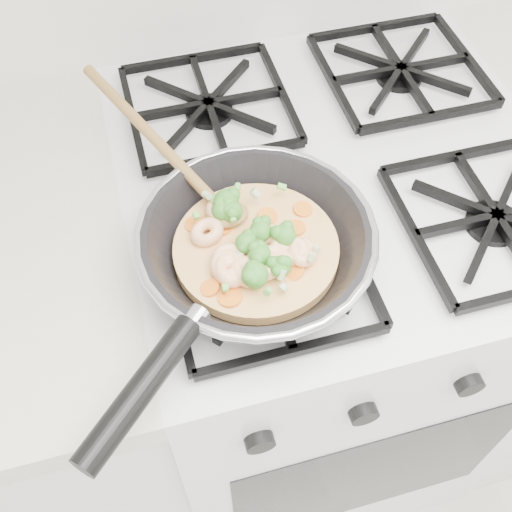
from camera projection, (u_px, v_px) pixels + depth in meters
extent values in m
cube|color=white|center=(315.00, 327.00, 1.21)|extent=(0.60, 0.60, 0.90)
cube|color=black|center=(372.00, 478.00, 1.04)|extent=(0.48, 0.00, 0.40)
cube|color=black|center=(341.00, 160.00, 0.84)|extent=(0.56, 0.56, 0.02)
torus|color=#BCBCC3|center=(256.00, 234.00, 0.69)|extent=(0.27, 0.27, 0.01)
cylinder|color=black|center=(139.00, 391.00, 0.58)|extent=(0.14, 0.14, 0.03)
cylinder|color=#F3BB6A|center=(256.00, 250.00, 0.71)|extent=(0.19, 0.19, 0.02)
ellipsoid|color=olive|center=(227.00, 215.00, 0.72)|extent=(0.06, 0.06, 0.01)
cylinder|color=olive|center=(151.00, 135.00, 0.76)|extent=(0.13, 0.24, 0.06)
torus|color=#FFC996|center=(291.00, 251.00, 0.69)|extent=(0.05, 0.05, 0.02)
torus|color=#FFC996|center=(228.00, 257.00, 0.68)|extent=(0.05, 0.05, 0.02)
torus|color=#FFC996|center=(262.00, 264.00, 0.68)|extent=(0.06, 0.06, 0.03)
torus|color=#FFC996|center=(227.00, 267.00, 0.68)|extent=(0.05, 0.05, 0.02)
torus|color=#FFC996|center=(262.00, 265.00, 0.68)|extent=(0.06, 0.06, 0.02)
torus|color=#FFC996|center=(267.00, 245.00, 0.69)|extent=(0.06, 0.06, 0.02)
torus|color=#FFC996|center=(303.00, 253.00, 0.69)|extent=(0.06, 0.06, 0.02)
torus|color=#FFC996|center=(249.00, 272.00, 0.67)|extent=(0.06, 0.06, 0.02)
torus|color=#FFC996|center=(207.00, 232.00, 0.70)|extent=(0.05, 0.05, 0.02)
torus|color=#FFC996|center=(231.00, 270.00, 0.67)|extent=(0.05, 0.04, 0.03)
torus|color=#FFC996|center=(220.00, 211.00, 0.72)|extent=(0.05, 0.05, 0.02)
ellipsoid|color=#45912F|center=(261.00, 231.00, 0.69)|extent=(0.03, 0.03, 0.03)
ellipsoid|color=#45912F|center=(226.00, 201.00, 0.72)|extent=(0.04, 0.04, 0.03)
ellipsoid|color=#45912F|center=(260.00, 255.00, 0.67)|extent=(0.03, 0.03, 0.03)
ellipsoid|color=#45912F|center=(222.00, 210.00, 0.71)|extent=(0.03, 0.03, 0.02)
ellipsoid|color=#45912F|center=(285.00, 236.00, 0.69)|extent=(0.03, 0.03, 0.03)
ellipsoid|color=#45912F|center=(232.00, 211.00, 0.71)|extent=(0.03, 0.03, 0.03)
ellipsoid|color=#45912F|center=(255.00, 275.00, 0.66)|extent=(0.04, 0.04, 0.03)
ellipsoid|color=#45912F|center=(246.00, 243.00, 0.68)|extent=(0.03, 0.03, 0.02)
ellipsoid|color=#45912F|center=(280.00, 267.00, 0.67)|extent=(0.03, 0.03, 0.02)
cylinder|color=orange|center=(292.00, 270.00, 0.68)|extent=(0.04, 0.04, 0.01)
cylinder|color=orange|center=(296.00, 228.00, 0.72)|extent=(0.03, 0.03, 0.00)
cylinder|color=orange|center=(221.00, 227.00, 0.72)|extent=(0.03, 0.03, 0.01)
cylinder|color=orange|center=(303.00, 209.00, 0.73)|extent=(0.03, 0.03, 0.00)
cylinder|color=orange|center=(244.00, 253.00, 0.70)|extent=(0.03, 0.03, 0.01)
cylinder|color=orange|center=(210.00, 288.00, 0.67)|extent=(0.03, 0.03, 0.00)
cylinder|color=orange|center=(196.00, 224.00, 0.72)|extent=(0.04, 0.04, 0.00)
cylinder|color=orange|center=(233.00, 254.00, 0.70)|extent=(0.03, 0.03, 0.01)
cylinder|color=orange|center=(238.00, 258.00, 0.69)|extent=(0.02, 0.02, 0.01)
cylinder|color=orange|center=(268.00, 216.00, 0.73)|extent=(0.03, 0.03, 0.00)
cylinder|color=orange|center=(278.00, 256.00, 0.70)|extent=(0.03, 0.03, 0.01)
cylinder|color=orange|center=(230.00, 297.00, 0.66)|extent=(0.04, 0.04, 0.01)
cylinder|color=#69C34E|center=(252.00, 273.00, 0.67)|extent=(0.01, 0.01, 0.01)
cylinder|color=#B3CF92|center=(238.00, 254.00, 0.68)|extent=(0.01, 0.01, 0.01)
cylinder|color=#69C34E|center=(282.00, 187.00, 0.73)|extent=(0.01, 0.01, 0.01)
cylinder|color=#69C34E|center=(214.00, 200.00, 0.72)|extent=(0.01, 0.01, 0.01)
cylinder|color=#B3CF92|center=(283.00, 287.00, 0.66)|extent=(0.01, 0.01, 0.01)
cylinder|color=#69C34E|center=(196.00, 216.00, 0.71)|extent=(0.01, 0.01, 0.01)
cylinder|color=#B3CF92|center=(317.00, 249.00, 0.68)|extent=(0.01, 0.01, 0.01)
cylinder|color=#69C34E|center=(217.00, 199.00, 0.72)|extent=(0.01, 0.01, 0.01)
cylinder|color=#B3CF92|center=(255.00, 193.00, 0.72)|extent=(0.01, 0.01, 0.01)
cylinder|color=#69C34E|center=(302.00, 253.00, 0.68)|extent=(0.01, 0.01, 0.01)
cylinder|color=#69C34E|center=(233.00, 218.00, 0.70)|extent=(0.01, 0.01, 0.01)
cylinder|color=#69C34E|center=(225.00, 288.00, 0.66)|extent=(0.01, 0.01, 0.01)
cylinder|color=#B3CF92|center=(282.00, 275.00, 0.66)|extent=(0.01, 0.01, 0.01)
cylinder|color=#B3CF92|center=(207.00, 195.00, 0.72)|extent=(0.01, 0.01, 0.01)
cylinder|color=#69C34E|center=(237.00, 188.00, 0.74)|extent=(0.01, 0.01, 0.01)
cylinder|color=#B3CF92|center=(311.00, 257.00, 0.67)|extent=(0.01, 0.01, 0.01)
cylinder|color=#B3CF92|center=(290.00, 226.00, 0.69)|extent=(0.01, 0.01, 0.01)
cylinder|color=#69C34E|center=(268.00, 292.00, 0.65)|extent=(0.01, 0.01, 0.01)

